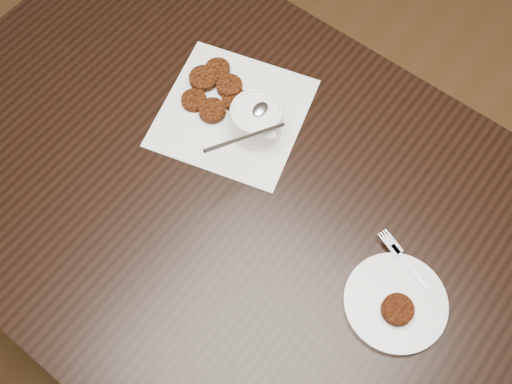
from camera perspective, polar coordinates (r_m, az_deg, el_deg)
floor at (r=1.85m, az=-0.15°, el=-13.31°), size 4.00×4.00×0.00m
table at (r=1.52m, az=-0.99°, el=-6.71°), size 1.41×0.91×0.75m
napkin at (r=1.26m, az=-2.17°, el=7.38°), size 0.35×0.35×0.00m
sauce_ramekin at (r=1.18m, az=0.03°, el=7.63°), size 0.14×0.14×0.14m
patty_cluster at (r=1.28m, az=-3.86°, el=9.52°), size 0.23×0.23×0.02m
plate_with_patty at (r=1.11m, az=12.95°, el=-9.94°), size 0.23×0.23×0.03m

